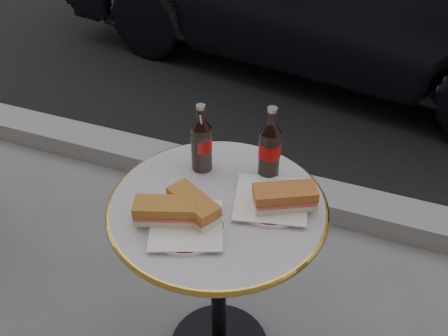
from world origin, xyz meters
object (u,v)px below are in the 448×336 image
(plate_left, at_px, (187,227))
(cola_glass, at_px, (201,151))
(bistro_table, at_px, (218,287))
(cola_bottle_right, at_px, (270,143))
(plate_right, at_px, (271,201))
(cola_bottle_left, at_px, (202,138))

(plate_left, distance_m, cola_glass, 0.27)
(bistro_table, bearing_deg, cola_bottle_right, 60.50)
(plate_right, relative_size, cola_bottle_left, 0.95)
(cola_bottle_left, bearing_deg, cola_glass, -163.10)
(plate_left, bearing_deg, cola_bottle_left, 103.95)
(cola_bottle_right, height_order, cola_glass, cola_bottle_right)
(plate_left, height_order, plate_right, same)
(cola_bottle_left, xyz_separation_m, cola_bottle_right, (0.20, 0.04, 0.01))
(cola_bottle_right, bearing_deg, plate_left, -114.64)
(plate_right, bearing_deg, bistro_table, -157.94)
(bistro_table, relative_size, cola_glass, 5.75)
(cola_glass, bearing_deg, cola_bottle_left, 16.90)
(plate_right, bearing_deg, cola_glass, 162.67)
(plate_right, bearing_deg, cola_bottle_left, 162.30)
(cola_bottle_right, bearing_deg, cola_bottle_left, -169.74)
(cola_bottle_left, height_order, cola_glass, cola_bottle_left)
(bistro_table, bearing_deg, plate_left, -107.33)
(bistro_table, xyz_separation_m, cola_glass, (-0.10, 0.13, 0.43))
(bistro_table, distance_m, cola_bottle_left, 0.51)
(plate_left, height_order, cola_glass, cola_glass)
(bistro_table, height_order, plate_right, plate_right)
(plate_left, relative_size, cola_bottle_right, 0.85)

